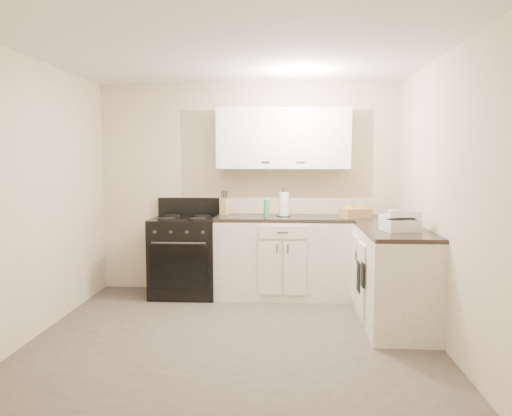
# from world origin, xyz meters

# --- Properties ---
(floor) EXTENTS (3.60, 3.60, 0.00)m
(floor) POSITION_xyz_m (0.00, 0.00, 0.00)
(floor) COLOR #473F38
(floor) RESTS_ON ground
(ceiling) EXTENTS (3.60, 3.60, 0.00)m
(ceiling) POSITION_xyz_m (0.00, 0.00, 2.50)
(ceiling) COLOR white
(ceiling) RESTS_ON wall_back
(wall_back) EXTENTS (3.60, 0.00, 3.60)m
(wall_back) POSITION_xyz_m (0.00, 1.80, 1.25)
(wall_back) COLOR beige
(wall_back) RESTS_ON ground
(wall_right) EXTENTS (0.00, 3.60, 3.60)m
(wall_right) POSITION_xyz_m (1.80, 0.00, 1.25)
(wall_right) COLOR beige
(wall_right) RESTS_ON ground
(wall_left) EXTENTS (0.00, 3.60, 3.60)m
(wall_left) POSITION_xyz_m (-1.80, 0.00, 1.25)
(wall_left) COLOR beige
(wall_left) RESTS_ON ground
(wall_front) EXTENTS (3.60, 0.00, 3.60)m
(wall_front) POSITION_xyz_m (0.00, -1.80, 1.25)
(wall_front) COLOR beige
(wall_front) RESTS_ON ground
(base_cabinets_back) EXTENTS (1.55, 0.60, 0.90)m
(base_cabinets_back) POSITION_xyz_m (0.43, 1.50, 0.45)
(base_cabinets_back) COLOR white
(base_cabinets_back) RESTS_ON floor
(base_cabinets_right) EXTENTS (0.60, 1.90, 0.90)m
(base_cabinets_right) POSITION_xyz_m (1.50, 0.85, 0.45)
(base_cabinets_right) COLOR white
(base_cabinets_right) RESTS_ON floor
(countertop_back) EXTENTS (1.55, 0.60, 0.04)m
(countertop_back) POSITION_xyz_m (0.43, 1.50, 0.92)
(countertop_back) COLOR black
(countertop_back) RESTS_ON base_cabinets_back
(countertop_right) EXTENTS (0.60, 1.90, 0.04)m
(countertop_right) POSITION_xyz_m (1.50, 0.85, 0.92)
(countertop_right) COLOR black
(countertop_right) RESTS_ON base_cabinets_right
(upper_cabinets) EXTENTS (1.55, 0.30, 0.70)m
(upper_cabinets) POSITION_xyz_m (0.43, 1.65, 1.84)
(upper_cabinets) COLOR white
(upper_cabinets) RESTS_ON wall_back
(stove) EXTENTS (0.75, 0.64, 0.91)m
(stove) POSITION_xyz_m (-0.72, 1.48, 0.46)
(stove) COLOR black
(stove) RESTS_ON floor
(knife_block) EXTENTS (0.11, 0.11, 0.20)m
(knife_block) POSITION_xyz_m (-0.27, 1.63, 1.04)
(knife_block) COLOR tan
(knife_block) RESTS_ON countertop_back
(paper_towel) EXTENTS (0.14, 0.14, 0.28)m
(paper_towel) POSITION_xyz_m (0.44, 1.52, 1.08)
(paper_towel) COLOR white
(paper_towel) RESTS_ON countertop_back
(soap_bottle) EXTENTS (0.08, 0.08, 0.19)m
(soap_bottle) POSITION_xyz_m (0.24, 1.47, 1.04)
(soap_bottle) COLOR green
(soap_bottle) RESTS_ON countertop_back
(wicker_basket) EXTENTS (0.37, 0.32, 0.11)m
(wicker_basket) POSITION_xyz_m (1.25, 1.44, 0.99)
(wicker_basket) COLOR #A7844F
(wicker_basket) RESTS_ON countertop_right
(countertop_grill) EXTENTS (0.35, 0.34, 0.11)m
(countertop_grill) POSITION_xyz_m (1.52, 0.41, 1.00)
(countertop_grill) COLOR white
(countertop_grill) RESTS_ON countertop_right
(glass_jar) EXTENTS (0.12, 0.12, 0.16)m
(glass_jar) POSITION_xyz_m (1.53, 0.81, 1.02)
(glass_jar) COLOR silver
(glass_jar) RESTS_ON countertop_right
(oven_mitt_near) EXTENTS (0.02, 0.13, 0.23)m
(oven_mitt_near) POSITION_xyz_m (1.18, 0.37, 0.53)
(oven_mitt_near) COLOR black
(oven_mitt_near) RESTS_ON base_cabinets_right
(oven_mitt_far) EXTENTS (0.02, 0.17, 0.29)m
(oven_mitt_far) POSITION_xyz_m (1.18, 0.59, 0.46)
(oven_mitt_far) COLOR black
(oven_mitt_far) RESTS_ON base_cabinets_right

